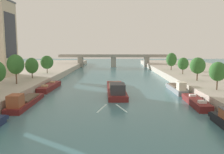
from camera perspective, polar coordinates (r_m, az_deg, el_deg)
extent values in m
cube|color=#B7AD9E|center=(83.10, -25.99, -0.39)|extent=(36.00, 170.00, 2.17)
cube|color=maroon|center=(58.54, 0.95, -3.21)|extent=(5.23, 22.74, 1.08)
cube|color=maroon|center=(69.98, 0.47, -1.34)|extent=(4.04, 1.41, 0.90)
cube|color=maroon|center=(58.44, 0.95, -2.66)|extent=(5.32, 22.74, 0.06)
cube|color=#38383D|center=(50.69, 1.39, -2.91)|extent=(3.35, 4.65, 2.25)
cube|color=black|center=(52.86, 1.25, -2.11)|extent=(2.52, 0.15, 0.63)
cube|color=brown|center=(60.62, 0.84, -2.09)|extent=(3.81, 11.88, 0.36)
cylinder|color=#232328|center=(51.73, 2.03, -3.35)|extent=(0.07, 0.07, 1.10)
cube|color=silver|center=(43.56, 2.29, -7.70)|extent=(2.26, 5.80, 0.03)
cube|color=silver|center=(43.45, -2.49, -7.74)|extent=(1.74, 5.92, 0.03)
cube|color=#1E284C|center=(39.78, -25.80, -8.96)|extent=(1.96, 1.25, 0.93)
cube|color=maroon|center=(48.56, -20.59, -6.05)|extent=(3.22, 14.13, 0.92)
cube|color=maroon|center=(55.36, -17.98, -4.20)|extent=(2.81, 1.26, 0.82)
cube|color=maroon|center=(48.45, -20.61, -5.48)|extent=(3.28, 14.13, 0.06)
cube|color=#9E5133|center=(43.87, -22.82, -5.45)|extent=(2.26, 2.86, 2.15)
cube|color=black|center=(45.08, -22.16, -4.65)|extent=(1.76, 0.07, 0.60)
cube|color=brown|center=(49.69, -20.07, -4.89)|extent=(2.44, 7.36, 0.36)
cylinder|color=#232328|center=(44.33, -21.98, -5.97)|extent=(0.07, 0.07, 1.10)
cube|color=maroon|center=(64.36, -15.25, -2.40)|extent=(3.02, 13.46, 1.29)
cube|color=maroon|center=(71.00, -13.56, -1.32)|extent=(2.56, 1.33, 1.02)
cube|color=maroon|center=(64.25, -15.27, -1.80)|extent=(3.08, 13.46, 0.06)
cube|color=tan|center=(66.99, -14.52, -1.20)|extent=(1.36, 0.94, 0.40)
cube|color=tan|center=(60.69, -16.33, -2.12)|extent=(1.49, 1.14, 0.48)
cylinder|color=#232328|center=(60.26, -16.07, -1.88)|extent=(0.07, 0.07, 1.10)
cube|color=black|center=(40.58, 24.28, -8.41)|extent=(1.93, 1.28, 1.02)
cube|color=maroon|center=(48.19, 20.16, -5.94)|extent=(2.80, 11.54, 1.23)
cube|color=maroon|center=(53.85, 18.20, -4.33)|extent=(2.37, 1.32, 0.98)
cube|color=maroon|center=(48.05, 20.19, -5.19)|extent=(2.85, 11.55, 0.06)
cube|color=white|center=(50.36, 19.33, -4.31)|extent=(1.26, 0.94, 0.40)
cube|color=white|center=(45.02, 21.45, -5.74)|extent=(1.38, 1.14, 0.48)
cylinder|color=#232328|center=(44.87, 22.01, -5.40)|extent=(0.07, 0.07, 1.10)
cube|color=gray|center=(61.41, 15.63, -2.95)|extent=(2.48, 12.32, 1.16)
cube|color=gray|center=(67.57, 14.16, -1.85)|extent=(2.23, 1.27, 0.95)
cube|color=gray|center=(61.30, 15.65, -2.38)|extent=(2.52, 12.32, 0.06)
cube|color=beige|center=(57.19, 16.81, -2.14)|extent=(1.78, 2.48, 1.89)
cube|color=black|center=(58.31, 16.47, -1.66)|extent=(1.40, 0.05, 0.53)
cube|color=brown|center=(62.44, 15.36, -2.00)|extent=(1.89, 6.41, 0.36)
cylinder|color=#232328|center=(57.82, 16.98, -2.44)|extent=(0.07, 0.07, 1.10)
cylinder|color=brown|center=(62.38, -22.63, 0.05)|extent=(0.33, 0.33, 3.56)
ellipsoid|color=#336B2D|center=(62.08, -22.78, 2.92)|extent=(4.15, 4.15, 4.93)
cylinder|color=brown|center=(71.94, -19.18, 0.70)|extent=(0.27, 0.27, 2.47)
ellipsoid|color=#336B2D|center=(71.70, -19.26, 2.69)|extent=(3.81, 3.81, 4.62)
cylinder|color=brown|center=(84.04, -15.78, 1.79)|extent=(0.25, 0.25, 2.56)
ellipsoid|color=#336B2D|center=(83.84, -15.84, 3.53)|extent=(4.45, 4.45, 4.66)
cylinder|color=brown|center=(54.43, 24.59, -1.44)|extent=(0.28, 0.28, 2.87)
ellipsoid|color=#336B2D|center=(54.12, 24.74, 1.25)|extent=(3.62, 3.62, 4.14)
cylinder|color=brown|center=(67.28, 20.35, 0.39)|extent=(0.34, 0.34, 2.91)
ellipsoid|color=#336B2D|center=(67.02, 20.46, 2.67)|extent=(4.11, 4.11, 4.47)
cylinder|color=brown|center=(81.73, 17.15, 1.54)|extent=(0.25, 0.25, 2.41)
ellipsoid|color=#336B2D|center=(81.53, 17.21, 3.17)|extent=(3.64, 3.64, 4.14)
cylinder|color=brown|center=(94.99, 14.47, 2.52)|extent=(0.31, 0.31, 2.72)
ellipsoid|color=#336B2D|center=(94.80, 14.52, 4.22)|extent=(4.12, 4.12, 5.31)
cube|color=#232833|center=(79.72, -23.79, 9.39)|extent=(0.04, 7.69, 13.89)
cube|color=gray|center=(129.62, 0.37, 5.08)|extent=(61.16, 4.40, 0.60)
cube|color=gray|center=(127.59, 0.36, 5.37)|extent=(61.16, 0.30, 0.90)
cube|color=gray|center=(131.59, 0.37, 5.44)|extent=(61.16, 0.30, 0.90)
cube|color=gray|center=(131.22, -7.79, 3.69)|extent=(2.80, 3.60, 5.57)
cube|color=gray|center=(129.79, 0.37, 3.71)|extent=(2.80, 3.60, 5.57)
cube|color=gray|center=(131.01, 8.54, 3.67)|extent=(2.80, 3.60, 5.57)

